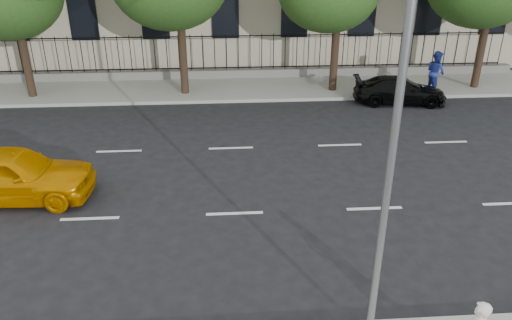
{
  "coord_description": "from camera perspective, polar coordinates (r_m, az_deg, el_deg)",
  "views": [
    {
      "loc": [
        -0.21,
        -9.5,
        7.4
      ],
      "look_at": [
        0.64,
        3.0,
        1.41
      ],
      "focal_mm": 35.0,
      "sensor_mm": 36.0,
      "label": 1
    }
  ],
  "objects": [
    {
      "name": "yellow_taxi",
      "position": [
        16.1,
        -26.26,
        -1.48
      ],
      "size": [
        4.78,
        2.07,
        1.6
      ],
      "primitive_type": "imported",
      "rotation": [
        0.0,
        0.0,
        1.53
      ],
      "color": "#D78100",
      "rests_on": "ground"
    },
    {
      "name": "street_light",
      "position": [
        8.5,
        15.07,
        9.32
      ],
      "size": [
        0.25,
        3.32,
        8.05
      ],
      "color": "slate",
      "rests_on": "near_sidewalk"
    },
    {
      "name": "lane_markings",
      "position": [
        16.06,
        -2.7,
        -1.9
      ],
      "size": [
        49.6,
        4.62,
        0.01
      ],
      "primitive_type": null,
      "color": "silver",
      "rests_on": "ground"
    },
    {
      "name": "far_sidewalk",
      "position": [
        24.62,
        -3.26,
        8.19
      ],
      "size": [
        60.0,
        4.0,
        0.15
      ],
      "primitive_type": "cube",
      "color": "gray",
      "rests_on": "ground"
    },
    {
      "name": "pedestrian_far",
      "position": [
        24.89,
        19.83,
        9.44
      ],
      "size": [
        0.98,
        1.12,
        1.95
      ],
      "primitive_type": "imported",
      "rotation": [
        0.0,
        0.0,
        1.86
      ],
      "color": "navy",
      "rests_on": "far_sidewalk"
    },
    {
      "name": "black_sedan",
      "position": [
        23.44,
        16.1,
        7.66
      ],
      "size": [
        4.25,
        2.15,
        1.18
      ],
      "primitive_type": "imported",
      "rotation": [
        0.0,
        0.0,
        1.45
      ],
      "color": "black",
      "rests_on": "ground"
    },
    {
      "name": "ground",
      "position": [
        12.04,
        -2.11,
        -12.37
      ],
      "size": [
        120.0,
        120.0,
        0.0
      ],
      "primitive_type": "plane",
      "color": "black",
      "rests_on": "ground"
    },
    {
      "name": "iron_fence",
      "position": [
        26.09,
        -3.36,
        10.5
      ],
      "size": [
        30.0,
        0.5,
        2.2
      ],
      "color": "slate",
      "rests_on": "far_sidewalk"
    }
  ]
}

